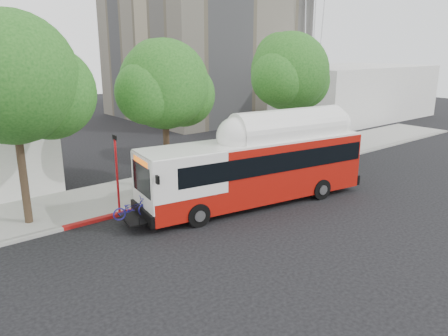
# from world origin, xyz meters

# --- Properties ---
(ground) EXTENTS (120.00, 120.00, 0.00)m
(ground) POSITION_xyz_m (0.00, 0.00, 0.00)
(ground) COLOR black
(ground) RESTS_ON ground
(sidewalk) EXTENTS (60.00, 5.00, 0.15)m
(sidewalk) POSITION_xyz_m (0.00, 6.50, 0.07)
(sidewalk) COLOR gray
(sidewalk) RESTS_ON ground
(curb_strip) EXTENTS (60.00, 0.30, 0.15)m
(curb_strip) POSITION_xyz_m (0.00, 3.90, 0.07)
(curb_strip) COLOR gray
(curb_strip) RESTS_ON ground
(red_curb_segment) EXTENTS (10.00, 0.32, 0.16)m
(red_curb_segment) POSITION_xyz_m (-3.00, 3.90, 0.08)
(red_curb_segment) COLOR maroon
(red_curb_segment) RESTS_ON ground
(street_tree_left) EXTENTS (6.67, 5.80, 9.74)m
(street_tree_left) POSITION_xyz_m (-8.53, 5.56, 6.60)
(street_tree_left) COLOR #2D2116
(street_tree_left) RESTS_ON ground
(street_tree_mid) EXTENTS (5.75, 5.00, 8.62)m
(street_tree_mid) POSITION_xyz_m (-0.59, 6.06, 5.91)
(street_tree_mid) COLOR #2D2116
(street_tree_mid) RESTS_ON ground
(street_tree_right) EXTENTS (6.21, 5.40, 9.18)m
(street_tree_right) POSITION_xyz_m (9.44, 5.86, 6.26)
(street_tree_right) COLOR #2D2116
(street_tree_right) RESTS_ON ground
(horizon_block) EXTENTS (20.00, 12.00, 6.00)m
(horizon_block) POSITION_xyz_m (30.00, 16.00, 3.00)
(horizon_block) COLOR silver
(horizon_block) RESTS_ON ground
(transit_bus) EXTENTS (13.63, 4.61, 3.97)m
(transit_bus) POSITION_xyz_m (1.38, 0.90, 1.86)
(transit_bus) COLOR #9E120A
(transit_bus) RESTS_ON ground
(signal_pole) EXTENTS (0.11, 0.38, 4.04)m
(signal_pole) POSITION_xyz_m (-5.05, 4.12, 2.07)
(signal_pole) COLOR #AE1216
(signal_pole) RESTS_ON ground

